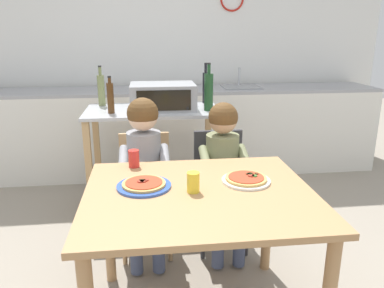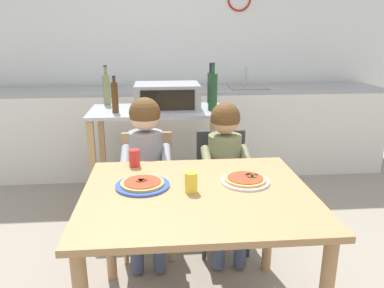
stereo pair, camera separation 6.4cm
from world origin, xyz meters
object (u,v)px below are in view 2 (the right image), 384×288
object	(u,v)px
bottle_tall_green_wine	(107,89)
child_in_olive_shirt	(226,161)
pizza_plate_blue_rimmed	(143,184)
bottle_brown_beer	(115,97)
dining_chair_left	(148,184)
dining_table	(197,212)
toaster_oven	(167,96)
child_in_grey_shirt	(146,159)
drinking_cup_yellow	(191,183)
bottle_slim_sauce	(210,87)
pizza_plate_white	(245,180)
drinking_cup_red	(134,158)
dining_chair_right	(222,181)
bottle_squat_spirits	(213,91)
kitchen_island_cart	(158,142)

from	to	relation	value
bottle_tall_green_wine	child_in_olive_shirt	distance (m)	1.35
pizza_plate_blue_rimmed	child_in_olive_shirt	bearing A→B (deg)	47.14
bottle_brown_beer	dining_chair_left	bearing A→B (deg)	-64.36
dining_table	pizza_plate_blue_rimmed	xyz separation A→B (m)	(-0.27, 0.09, 0.12)
toaster_oven	child_in_grey_shirt	bearing A→B (deg)	-102.18
drinking_cup_yellow	bottle_slim_sauce	bearing A→B (deg)	79.18
bottle_slim_sauce	pizza_plate_white	world-z (taller)	bottle_slim_sauce
bottle_tall_green_wine	bottle_brown_beer	bearing A→B (deg)	-72.54
dining_chair_left	drinking_cup_red	xyz separation A→B (m)	(-0.06, -0.38, 0.32)
dining_chair_right	child_in_olive_shirt	world-z (taller)	child_in_olive_shirt
dining_chair_left	bottle_squat_spirits	bearing A→B (deg)	45.60
dining_table	pizza_plate_white	xyz separation A→B (m)	(0.25, 0.09, 0.12)
toaster_oven	dining_chair_left	size ratio (longest dim) A/B	0.64
toaster_oven	child_in_grey_shirt	size ratio (longest dim) A/B	0.48
kitchen_island_cart	bottle_tall_green_wine	world-z (taller)	bottle_tall_green_wine
kitchen_island_cart	bottle_slim_sauce	bearing A→B (deg)	25.00
kitchen_island_cart	pizza_plate_white	world-z (taller)	kitchen_island_cart
bottle_brown_beer	bottle_squat_spirits	size ratio (longest dim) A/B	0.76
dining_chair_right	pizza_plate_white	distance (m)	0.73
toaster_oven	child_in_grey_shirt	distance (m)	0.81
bottle_slim_sauce	drinking_cup_yellow	bearing A→B (deg)	-100.82
child_in_olive_shirt	drinking_cup_yellow	bearing A→B (deg)	-113.62
pizza_plate_white	drinking_cup_red	xyz separation A→B (m)	(-0.58, 0.29, 0.04)
kitchen_island_cart	bottle_slim_sauce	xyz separation A→B (m)	(0.47, 0.22, 0.43)
bottle_squat_spirits	drinking_cup_red	xyz separation A→B (m)	(-0.58, -0.91, -0.23)
bottle_brown_beer	drinking_cup_red	world-z (taller)	bottle_brown_beer
bottle_brown_beer	dining_chair_right	xyz separation A→B (m)	(0.77, -0.51, -0.52)
bottle_tall_green_wine	dining_chair_left	world-z (taller)	bottle_tall_green_wine
bottle_brown_beer	drinking_cup_yellow	size ratio (longest dim) A/B	2.88
dining_chair_right	drinking_cup_red	size ratio (longest dim) A/B	8.21
pizza_plate_blue_rimmed	drinking_cup_yellow	xyz separation A→B (m)	(0.24, -0.09, 0.04)
pizza_plate_white	bottle_slim_sauce	bearing A→B (deg)	89.07
dining_chair_left	child_in_olive_shirt	xyz separation A→B (m)	(0.52, -0.12, 0.19)
bottle_slim_sauce	pizza_plate_white	xyz separation A→B (m)	(-0.02, -1.52, -0.26)
dining_table	drinking_cup_red	size ratio (longest dim) A/B	11.20
pizza_plate_blue_rimmed	drinking_cup_red	xyz separation A→B (m)	(-0.06, 0.30, 0.04)
child_in_grey_shirt	pizza_plate_white	world-z (taller)	child_in_grey_shirt
bottle_squat_spirits	bottle_slim_sauce	bearing A→B (deg)	85.49
bottle_tall_green_wine	dining_table	bearing A→B (deg)	-69.01
dining_chair_left	drinking_cup_red	size ratio (longest dim) A/B	8.21
child_in_olive_shirt	pizza_plate_white	xyz separation A→B (m)	(0.00, -0.55, 0.09)
bottle_slim_sauce	dining_table	distance (m)	1.69
bottle_brown_beer	dining_chair_left	xyz separation A→B (m)	(0.25, -0.52, -0.52)
pizza_plate_blue_rimmed	drinking_cup_yellow	distance (m)	0.26
bottle_tall_green_wine	bottle_squat_spirits	distance (m)	0.93
child_in_grey_shirt	drinking_cup_red	bearing A→B (deg)	-102.05
bottle_squat_spirits	pizza_plate_blue_rimmed	distance (m)	1.34
kitchen_island_cart	bottle_brown_beer	world-z (taller)	bottle_brown_beer
bottle_brown_beer	bottle_slim_sauce	size ratio (longest dim) A/B	0.82
child_in_grey_shirt	dining_chair_right	bearing A→B (deg)	12.82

